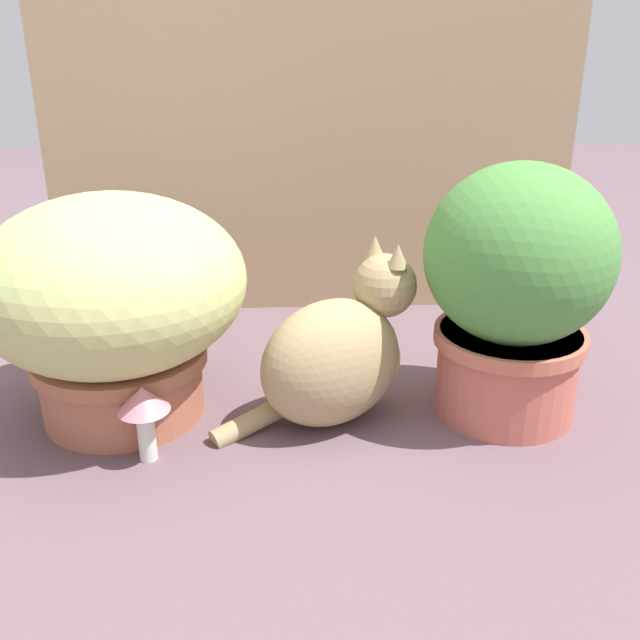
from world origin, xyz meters
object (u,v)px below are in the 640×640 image
at_px(cat, 339,354).
at_px(grass_planter, 113,299).
at_px(mushroom_ornament_red, 100,391).
at_px(mushroom_ornament_pink, 144,406).
at_px(leafy_planter, 516,285).

bearing_deg(cat, grass_planter, 175.28).
distance_m(grass_planter, cat, 0.39).
relative_size(mushroom_ornament_red, mushroom_ornament_pink, 0.90).
bearing_deg(leafy_planter, mushroom_ornament_red, -176.16).
bearing_deg(mushroom_ornament_pink, leafy_planter, 11.93).
bearing_deg(grass_planter, mushroom_ornament_pink, -66.12).
distance_m(grass_planter, leafy_planter, 0.67).
relative_size(cat, mushroom_ornament_pink, 2.96).
height_order(leafy_planter, mushroom_ornament_pink, leafy_planter).
distance_m(leafy_planter, mushroom_ornament_red, 0.71).
xyz_separation_m(grass_planter, mushroom_ornament_pink, (0.07, -0.15, -0.12)).
bearing_deg(cat, mushroom_ornament_pink, -159.10).
bearing_deg(mushroom_ornament_red, grass_planter, 72.79).
distance_m(leafy_planter, cat, 0.31).
height_order(leafy_planter, mushroom_ornament_red, leafy_planter).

